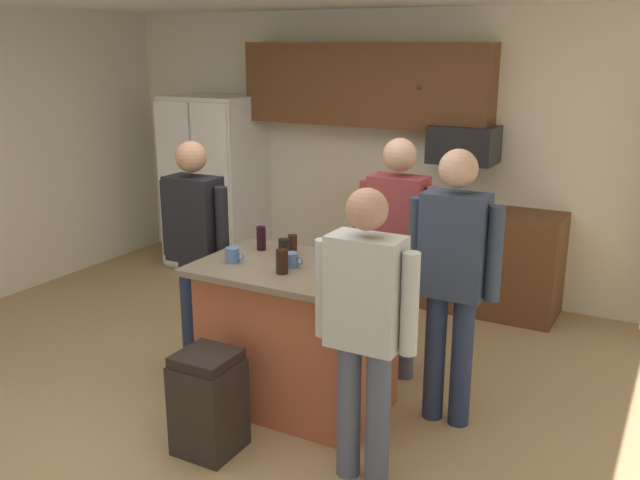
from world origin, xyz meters
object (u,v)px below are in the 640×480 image
(person_guest_by_door, at_px, (397,243))
(microwave_over_range, at_px, (464,144))
(refrigerator, at_px, (215,183))
(kitchen_island, at_px, (297,336))
(person_guest_left, at_px, (453,270))
(glass_short_whisky, at_px, (282,262))
(glass_stout_tall, at_px, (284,249))
(mug_ceramic_white, at_px, (233,255))
(mug_blue_stoneware, at_px, (291,260))
(person_guest_right, at_px, (195,240))
(trash_bin, at_px, (209,402))
(glass_pilsner, at_px, (261,238))
(tumbler_amber, at_px, (292,244))
(person_host_foreground, at_px, (365,320))

(person_guest_by_door, bearing_deg, microwave_over_range, -149.88)
(refrigerator, xyz_separation_m, kitchen_island, (2.29, -2.19, -0.41))
(person_guest_left, height_order, glass_short_whisky, person_guest_left)
(refrigerator, xyz_separation_m, glass_stout_tall, (2.13, -2.09, 0.13))
(mug_ceramic_white, distance_m, glass_stout_tall, 0.33)
(mug_blue_stoneware, bearing_deg, person_guest_left, 18.05)
(person_guest_right, height_order, trash_bin, person_guest_right)
(trash_bin, bearing_deg, glass_short_whisky, 71.91)
(microwave_over_range, xyz_separation_m, person_guest_left, (0.60, -2.03, -0.46))
(person_guest_by_door, relative_size, glass_short_whisky, 11.44)
(person_guest_left, xyz_separation_m, person_guest_right, (-1.86, -0.09, -0.04))
(kitchen_island, bearing_deg, person_guest_by_door, 62.12)
(glass_pilsner, bearing_deg, mug_blue_stoneware, -31.23)
(glass_pilsner, bearing_deg, person_guest_by_door, 33.64)
(refrigerator, xyz_separation_m, trash_bin, (2.10, -2.89, -0.59))
(person_guest_by_door, relative_size, mug_ceramic_white, 12.70)
(kitchen_island, bearing_deg, glass_pilsner, 153.22)
(glass_pilsner, bearing_deg, microwave_over_range, 71.57)
(tumbler_amber, bearing_deg, kitchen_island, -53.61)
(kitchen_island, distance_m, mug_blue_stoneware, 0.52)
(tumbler_amber, bearing_deg, person_guest_by_door, 42.07)
(person_guest_left, relative_size, mug_blue_stoneware, 12.76)
(refrigerator, relative_size, tumbler_amber, 13.99)
(person_guest_right, bearing_deg, person_guest_by_door, 32.79)
(mug_blue_stoneware, relative_size, glass_stout_tall, 1.05)
(person_guest_by_door, relative_size, tumbler_amber, 13.28)
(refrigerator, distance_m, mug_ceramic_white, 2.99)
(glass_stout_tall, distance_m, trash_bin, 1.08)
(tumbler_amber, distance_m, trash_bin, 1.17)
(person_guest_right, bearing_deg, kitchen_island, 0.00)
(microwave_over_range, distance_m, trash_bin, 3.26)
(person_host_foreground, distance_m, person_guest_by_door, 1.28)
(person_host_foreground, xyz_separation_m, mug_blue_stoneware, (-0.74, 0.50, 0.07))
(refrigerator, bearing_deg, glass_stout_tall, -44.47)
(refrigerator, xyz_separation_m, glass_short_whisky, (2.28, -2.35, 0.14))
(microwave_over_range, distance_m, person_guest_left, 2.17)
(microwave_over_range, bearing_deg, glass_short_whisky, -97.39)
(person_guest_right, height_order, mug_ceramic_white, person_guest_right)
(kitchen_island, height_order, trash_bin, kitchen_island)
(person_guest_right, height_order, glass_pilsner, person_guest_right)
(person_guest_by_door, bearing_deg, kitchen_island, -0.00)
(trash_bin, bearing_deg, mug_blue_stoneware, 76.63)
(mug_ceramic_white, bearing_deg, mug_blue_stoneware, 14.33)
(microwave_over_range, height_order, tumbler_amber, microwave_over_range)
(person_guest_by_door, distance_m, trash_bin, 1.66)
(glass_short_whisky, xyz_separation_m, trash_bin, (-0.18, -0.54, -0.73))
(person_guest_left, relative_size, trash_bin, 2.81)
(mug_blue_stoneware, bearing_deg, kitchen_island, 45.90)
(glass_stout_tall, bearing_deg, refrigerator, 135.53)
(microwave_over_range, xyz_separation_m, glass_stout_tall, (-0.47, -2.21, -0.43))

